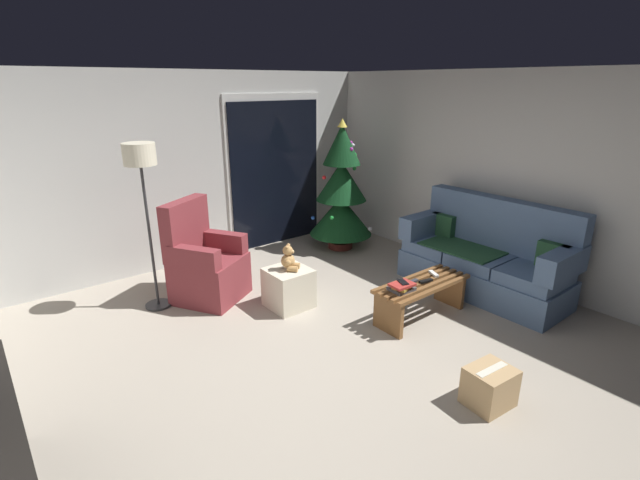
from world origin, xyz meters
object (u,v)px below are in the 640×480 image
(coffee_table, at_px, (421,294))
(remote_black, at_px, (426,281))
(couch, at_px, (486,258))
(ottoman, at_px, (289,288))
(remote_white, at_px, (434,274))
(armchair, at_px, (205,265))
(teddy_bear_honey, at_px, (289,259))
(book_stack, at_px, (402,287))
(cell_phone, at_px, (403,282))
(christmas_tree, at_px, (341,193))
(remote_graphite, at_px, (412,282))
(cardboard_box_taped_mid_floor, at_px, (489,387))
(floor_lamp, at_px, (141,171))

(coffee_table, height_order, remote_black, remote_black)
(couch, xyz_separation_m, ottoman, (-2.05, 1.10, -0.18))
(remote_white, relative_size, remote_black, 1.00)
(armchair, xyz_separation_m, teddy_bear_honey, (0.61, -0.77, 0.16))
(book_stack, bearing_deg, cell_phone, 2.78)
(christmas_tree, xyz_separation_m, teddy_bear_honey, (-1.68, -1.08, -0.28))
(remote_graphite, xyz_separation_m, christmas_tree, (0.85, 2.08, 0.42))
(coffee_table, distance_m, christmas_tree, 2.34)
(remote_black, relative_size, cardboard_box_taped_mid_floor, 0.42)
(couch, bearing_deg, remote_white, 174.93)
(couch, relative_size, book_stack, 7.24)
(couch, relative_size, remote_white, 12.47)
(remote_white, height_order, book_stack, book_stack)
(armchair, height_order, teddy_bear_honey, armchair)
(remote_graphite, relative_size, floor_lamp, 0.09)
(ottoman, bearing_deg, remote_black, -48.31)
(remote_black, bearing_deg, cell_phone, 99.74)
(ottoman, bearing_deg, cell_phone, -59.97)
(remote_black, xyz_separation_m, armchair, (-1.57, 1.85, -0.01))
(remote_graphite, relative_size, cell_phone, 1.08)
(floor_lamp, relative_size, teddy_bear_honey, 6.25)
(book_stack, relative_size, armchair, 0.24)
(armchair, height_order, ottoman, armchair)
(ottoman, distance_m, cardboard_box_taped_mid_floor, 2.31)
(christmas_tree, height_order, teddy_bear_honey, christmas_tree)
(book_stack, distance_m, teddy_bear_honey, 1.23)
(armchair, bearing_deg, cardboard_box_taped_mid_floor, -74.13)
(coffee_table, bearing_deg, remote_graphite, 149.83)
(cardboard_box_taped_mid_floor, bearing_deg, couch, 33.83)
(book_stack, distance_m, cell_phone, 0.05)
(cell_phone, height_order, christmas_tree, christmas_tree)
(couch, height_order, armchair, armchair)
(coffee_table, relative_size, teddy_bear_honey, 3.86)
(couch, bearing_deg, cardboard_box_taped_mid_floor, -146.17)
(armchair, bearing_deg, christmas_tree, 7.56)
(coffee_table, distance_m, book_stack, 0.37)
(floor_lamp, relative_size, ottoman, 4.05)
(cell_phone, height_order, teddy_bear_honey, teddy_bear_honey)
(ottoman, bearing_deg, remote_graphite, -50.33)
(cell_phone, distance_m, armchair, 2.21)
(remote_black, height_order, floor_lamp, floor_lamp)
(remote_black, xyz_separation_m, ottoman, (-0.97, 1.09, -0.19))
(remote_graphite, xyz_separation_m, cell_phone, (-0.22, -0.06, 0.08))
(remote_black, bearing_deg, floor_lamp, 58.05)
(ottoman, xyz_separation_m, cardboard_box_taped_mid_floor, (0.26, -2.29, -0.06))
(teddy_bear_honey, bearing_deg, book_stack, -60.33)
(remote_black, distance_m, armchair, 2.43)
(book_stack, bearing_deg, ottoman, 119.77)
(remote_graphite, xyz_separation_m, teddy_bear_honey, (-0.83, 1.00, 0.14))
(armchair, xyz_separation_m, floor_lamp, (-0.52, 0.14, 1.10))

